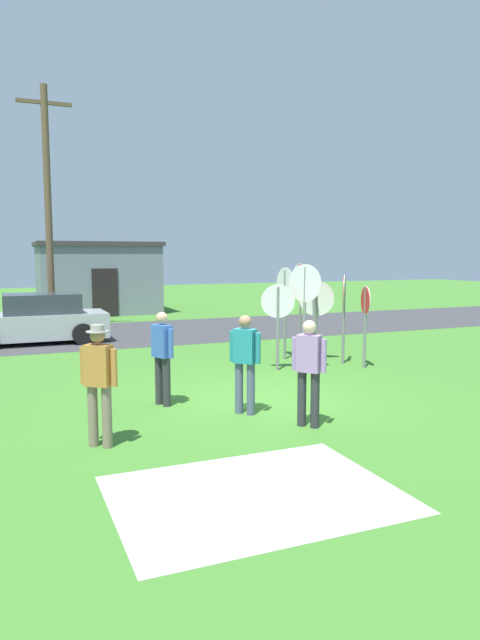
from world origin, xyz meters
TOP-DOWN VIEW (x-y plane):
  - ground_plane at (0.00, 0.00)m, footprint 80.00×80.00m
  - street_asphalt at (0.00, 10.05)m, footprint 60.00×6.40m
  - concrete_path at (-1.76, -3.69)m, footprint 3.20×2.40m
  - building_background at (-0.25, 17.81)m, footprint 5.43×4.59m
  - utility_pole at (-2.77, 11.50)m, footprint 1.80×0.24m
  - parked_car_on_street at (-3.43, 9.02)m, footprint 4.31×2.04m
  - stop_sign_far_back at (2.37, 3.64)m, footprint 0.07×0.90m
  - stop_sign_low_front at (3.61, 1.90)m, footprint 0.22×0.67m
  - stop_sign_nearest at (2.20, 2.31)m, footprint 0.46×0.79m
  - stop_sign_rear_right at (2.71, 2.75)m, footprint 0.34×0.62m
  - stop_sign_tallest at (3.02, 3.18)m, footprint 0.76×0.49m
  - stop_sign_rear_left at (3.43, 2.55)m, footprint 0.44×0.64m
  - stop_sign_center_cluster at (1.57, 2.45)m, footprint 0.74×0.29m
  - stop_sign_leaning_left at (3.04, 4.06)m, footprint 0.66×0.36m
  - person_in_blue at (-3.12, -1.39)m, footprint 0.46×0.40m
  - person_holding_notes at (-1.73, 0.44)m, footprint 0.35×0.53m
  - person_with_sunhat at (-0.59, -0.65)m, footprint 0.41×0.45m
  - person_in_teal at (0.05, -1.69)m, footprint 0.40×0.46m

SIDE VIEW (x-z plane):
  - ground_plane at x=0.00m, z-range 0.00..0.00m
  - concrete_path at x=-1.76m, z-range 0.00..0.01m
  - street_asphalt at x=0.00m, z-range 0.00..0.01m
  - parked_car_on_street at x=-3.43m, z-range -0.07..1.44m
  - person_holding_notes at x=-1.73m, z-range 0.11..1.80m
  - person_with_sunhat at x=-0.59m, z-range 0.11..1.80m
  - person_in_teal at x=0.05m, z-range 0.11..1.80m
  - person_in_blue at x=-3.12m, z-range 0.12..1.85m
  - stop_sign_low_front at x=3.61m, z-range 0.34..2.31m
  - stop_sign_center_cluster at x=1.57m, z-range 0.37..2.39m
  - stop_sign_tallest at x=3.02m, z-range 0.37..2.41m
  - stop_sign_rear_left at x=3.43m, z-range 0.41..2.61m
  - stop_sign_rear_right at x=2.71m, z-range 0.41..2.76m
  - building_background at x=-0.25m, z-range 0.01..3.28m
  - stop_sign_far_back at x=2.37m, z-range 0.46..2.84m
  - stop_sign_leaning_left at x=3.04m, z-range 0.44..2.92m
  - stop_sign_nearest at x=2.20m, z-range 0.48..2.96m
  - utility_pole at x=-2.77m, z-range 0.18..8.57m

